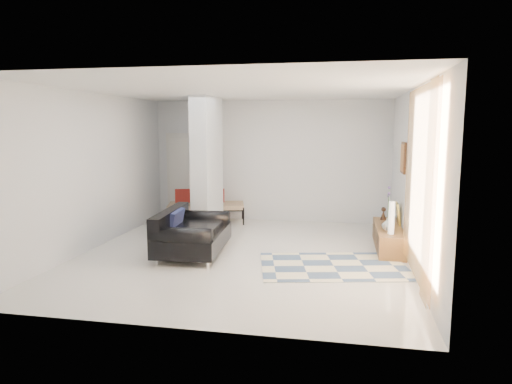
# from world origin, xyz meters

# --- Properties ---
(floor) EXTENTS (6.00, 6.00, 0.00)m
(floor) POSITION_xyz_m (0.00, 0.00, 0.00)
(floor) COLOR silver
(floor) RESTS_ON ground
(ceiling) EXTENTS (6.00, 6.00, 0.00)m
(ceiling) POSITION_xyz_m (0.00, 0.00, 2.80)
(ceiling) COLOR white
(ceiling) RESTS_ON wall_back
(wall_back) EXTENTS (6.00, 0.00, 6.00)m
(wall_back) POSITION_xyz_m (0.00, 3.00, 1.40)
(wall_back) COLOR silver
(wall_back) RESTS_ON ground
(wall_front) EXTENTS (6.00, 0.00, 6.00)m
(wall_front) POSITION_xyz_m (0.00, -3.00, 1.40)
(wall_front) COLOR silver
(wall_front) RESTS_ON ground
(wall_left) EXTENTS (0.00, 6.00, 6.00)m
(wall_left) POSITION_xyz_m (-2.75, 0.00, 1.40)
(wall_left) COLOR silver
(wall_left) RESTS_ON ground
(wall_right) EXTENTS (0.00, 6.00, 6.00)m
(wall_right) POSITION_xyz_m (2.75, 0.00, 1.40)
(wall_right) COLOR silver
(wall_right) RESTS_ON ground
(partition_column) EXTENTS (0.35, 1.20, 2.80)m
(partition_column) POSITION_xyz_m (-1.10, 1.60, 1.40)
(partition_column) COLOR silver
(partition_column) RESTS_ON floor
(hallway_door) EXTENTS (0.85, 0.06, 2.04)m
(hallway_door) POSITION_xyz_m (-2.10, 2.96, 1.02)
(hallway_door) COLOR silver
(hallway_door) RESTS_ON floor
(curtain) EXTENTS (0.00, 2.55, 2.55)m
(curtain) POSITION_xyz_m (2.67, -1.15, 1.45)
(curtain) COLOR #FFAB43
(curtain) RESTS_ON wall_right
(wall_art) EXTENTS (0.04, 0.45, 0.55)m
(wall_art) POSITION_xyz_m (2.72, 0.90, 1.65)
(wall_art) COLOR #361D0E
(wall_art) RESTS_ON wall_right
(media_console) EXTENTS (0.45, 1.79, 0.80)m
(media_console) POSITION_xyz_m (2.52, 0.90, 0.20)
(media_console) COLOR brown
(media_console) RESTS_ON floor
(loveseat) EXTENTS (1.14, 1.82, 0.76)m
(loveseat) POSITION_xyz_m (-0.92, -0.09, 0.35)
(loveseat) COLOR silver
(loveseat) RESTS_ON floor
(daybed) EXTENTS (1.85, 1.13, 0.77)m
(daybed) POSITION_xyz_m (-1.43, 2.47, 0.42)
(daybed) COLOR black
(daybed) RESTS_ON floor
(area_rug) EXTENTS (2.54, 1.95, 0.01)m
(area_rug) POSITION_xyz_m (1.57, -0.41, 0.01)
(area_rug) COLOR beige
(area_rug) RESTS_ON floor
(cylinder_lamp) EXTENTS (0.10, 0.10, 0.55)m
(cylinder_lamp) POSITION_xyz_m (2.50, 0.33, 0.68)
(cylinder_lamp) COLOR silver
(cylinder_lamp) RESTS_ON media_console
(bronze_figurine) EXTENTS (0.14, 0.14, 0.24)m
(bronze_figurine) POSITION_xyz_m (2.47, 1.52, 0.52)
(bronze_figurine) COLOR black
(bronze_figurine) RESTS_ON media_console
(vase) EXTENTS (0.22, 0.22, 0.22)m
(vase) POSITION_xyz_m (2.47, 0.61, 0.51)
(vase) COLOR silver
(vase) RESTS_ON media_console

